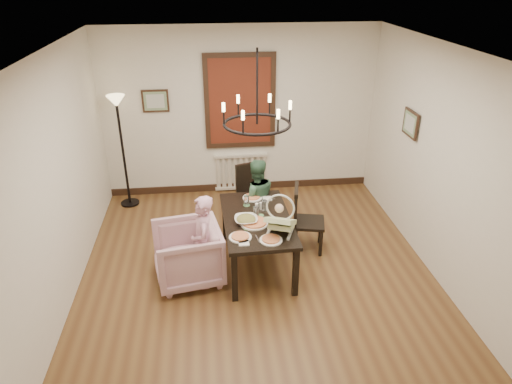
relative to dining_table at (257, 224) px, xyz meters
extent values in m
cube|color=brown|center=(-0.02, -0.20, -0.62)|extent=(4.50, 5.00, 0.01)
cube|color=white|center=(-0.02, -0.20, 2.18)|extent=(4.50, 5.00, 0.01)
cube|color=silver|center=(-0.02, 2.30, 0.78)|extent=(4.50, 0.01, 2.80)
cube|color=silver|center=(-2.27, -0.20, 0.78)|extent=(0.01, 5.00, 2.80)
cube|color=silver|center=(2.23, -0.20, 0.78)|extent=(0.01, 5.00, 2.80)
cube|color=black|center=(0.00, 0.00, 0.06)|extent=(0.89, 1.53, 0.05)
cube|color=black|center=(-0.34, -0.70, -0.29)|extent=(0.07, 0.07, 0.66)
cube|color=black|center=(-0.38, 0.68, -0.29)|extent=(0.07, 0.07, 0.66)
cube|color=black|center=(0.38, -0.68, -0.29)|extent=(0.07, 0.07, 0.66)
cube|color=black|center=(0.34, 0.70, -0.29)|extent=(0.07, 0.07, 0.66)
imported|color=#C596A3|center=(-0.89, -0.21, -0.25)|extent=(0.94, 0.92, 0.74)
imported|color=#D899B1|center=(-0.69, -0.33, -0.12)|extent=(0.25, 0.37, 1.00)
imported|color=#3A6246|center=(0.07, 0.72, -0.12)|extent=(0.53, 0.43, 1.00)
imported|color=white|center=(-0.15, -0.10, 0.13)|extent=(0.35, 0.35, 0.09)
cylinder|color=tan|center=(-0.05, -0.15, 0.10)|extent=(0.35, 0.35, 0.04)
cylinder|color=silver|center=(-0.01, 0.02, 0.16)|extent=(0.08, 0.08, 0.15)
cube|color=#5F2313|center=(-0.02, 2.26, 0.98)|extent=(1.00, 0.03, 1.40)
cube|color=black|center=(-1.37, 2.27, 1.03)|extent=(0.42, 0.03, 0.36)
cube|color=black|center=(2.19, 0.70, 1.03)|extent=(0.03, 0.42, 0.36)
torus|color=black|center=(0.00, 0.00, 1.33)|extent=(0.80, 0.80, 0.04)
camera|label=1|loc=(-0.58, -5.01, 2.97)|focal=32.00mm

